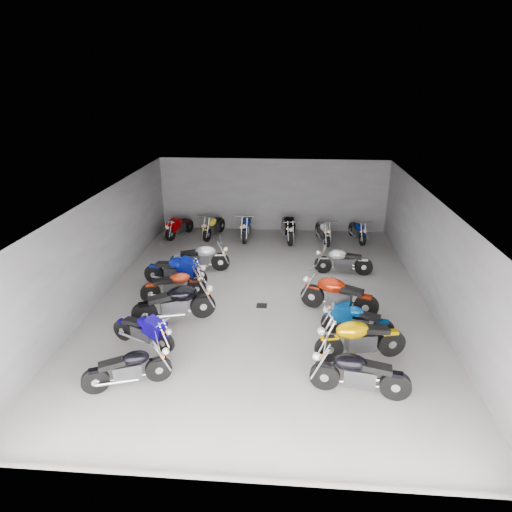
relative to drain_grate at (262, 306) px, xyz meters
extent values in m
plane|color=#97948F|center=(0.00, 0.50, -0.01)|extent=(14.00, 14.00, 0.00)
cube|color=gray|center=(0.00, 7.50, 1.59)|extent=(10.00, 0.10, 3.20)
cube|color=gray|center=(-5.00, 0.50, 1.59)|extent=(0.10, 14.00, 3.20)
cube|color=gray|center=(5.00, 0.50, 1.59)|extent=(0.10, 14.00, 3.20)
cube|color=black|center=(0.00, 0.50, 3.21)|extent=(10.00, 14.00, 0.04)
cube|color=black|center=(0.00, 0.00, 0.00)|extent=(0.32, 0.32, 0.01)
cylinder|color=black|center=(-2.09, -3.82, 0.29)|extent=(0.60, 0.35, 0.60)
cylinder|color=black|center=(-3.34, -4.36, 0.29)|extent=(0.61, 0.37, 0.60)
cube|color=#2D2D30|center=(-2.71, -4.09, 0.39)|extent=(0.67, 0.50, 0.38)
ellipsoid|color=black|center=(-2.52, -4.01, 0.69)|extent=(0.73, 0.60, 0.34)
cube|color=black|center=(-2.99, -4.21, 0.65)|extent=(0.63, 0.47, 0.17)
cylinder|color=black|center=(-2.27, -2.69, 0.28)|extent=(0.58, 0.34, 0.58)
cylinder|color=black|center=(-3.48, -2.18, 0.28)|extent=(0.59, 0.35, 0.58)
cube|color=#2D2D30|center=(-2.88, -2.44, 0.38)|extent=(0.65, 0.48, 0.36)
ellipsoid|color=#0D017A|center=(-2.70, -2.51, 0.67)|extent=(0.71, 0.58, 0.33)
cube|color=black|center=(-3.15, -2.32, 0.63)|extent=(0.61, 0.45, 0.17)
cylinder|color=black|center=(-1.64, -0.82, 0.35)|extent=(0.72, 0.42, 0.72)
cylinder|color=black|center=(-3.14, -1.46, 0.35)|extent=(0.73, 0.44, 0.72)
cube|color=#2D2D30|center=(-2.39, -1.14, 0.47)|extent=(0.81, 0.60, 0.45)
ellipsoid|color=black|center=(-2.16, -1.05, 0.83)|extent=(0.88, 0.71, 0.41)
cube|color=black|center=(-2.72, -1.28, 0.78)|extent=(0.76, 0.56, 0.21)
cylinder|color=black|center=(-2.08, 0.42, 0.30)|extent=(0.63, 0.31, 0.62)
cylinder|color=black|center=(-3.41, -0.02, 0.30)|extent=(0.63, 0.33, 0.62)
cube|color=#2D2D30|center=(-2.74, 0.20, 0.40)|extent=(0.69, 0.47, 0.39)
ellipsoid|color=#9D2B11|center=(-2.54, 0.27, 0.71)|extent=(0.75, 0.57, 0.35)
cube|color=black|center=(-3.04, 0.10, 0.67)|extent=(0.64, 0.44, 0.18)
cylinder|color=black|center=(-2.19, 1.08, 0.33)|extent=(0.69, 0.25, 0.67)
cylinder|color=black|center=(-3.69, 1.36, 0.33)|extent=(0.69, 0.28, 0.67)
cube|color=#2D2D30|center=(-2.94, 1.22, 0.44)|extent=(0.73, 0.43, 0.42)
ellipsoid|color=#0B1B9E|center=(-2.71, 1.18, 0.77)|extent=(0.78, 0.54, 0.38)
cube|color=black|center=(-3.27, 1.28, 0.73)|extent=(0.68, 0.40, 0.19)
cylinder|color=black|center=(-1.65, 2.63, 0.32)|extent=(0.67, 0.26, 0.66)
cylinder|color=black|center=(-3.11, 2.33, 0.32)|extent=(0.67, 0.28, 0.66)
cube|color=#2D2D30|center=(-2.38, 2.48, 0.43)|extent=(0.71, 0.43, 0.41)
ellipsoid|color=silver|center=(-2.16, 2.52, 0.75)|extent=(0.76, 0.54, 0.37)
cube|color=black|center=(-2.71, 2.42, 0.71)|extent=(0.67, 0.40, 0.19)
cylinder|color=black|center=(1.64, -3.84, 0.33)|extent=(0.68, 0.24, 0.66)
cylinder|color=black|center=(3.12, -4.07, 0.33)|extent=(0.68, 0.26, 0.66)
cube|color=#2D2D30|center=(2.38, -3.95, 0.43)|extent=(0.71, 0.41, 0.41)
ellipsoid|color=black|center=(2.15, -3.92, 0.76)|extent=(0.76, 0.52, 0.37)
cube|color=black|center=(2.70, -4.00, 0.72)|extent=(0.67, 0.38, 0.19)
cylinder|color=black|center=(1.81, -2.76, 0.34)|extent=(0.71, 0.30, 0.70)
cylinder|color=black|center=(3.35, -2.39, 0.34)|extent=(0.72, 0.32, 0.70)
cube|color=#2D2D30|center=(2.58, -2.57, 0.45)|extent=(0.77, 0.49, 0.44)
ellipsoid|color=#D99D00|center=(2.34, -2.63, 0.80)|extent=(0.83, 0.60, 0.39)
cube|color=black|center=(2.92, -2.49, 0.76)|extent=(0.72, 0.45, 0.20)
cylinder|color=black|center=(1.99, -1.38, 0.29)|extent=(0.60, 0.25, 0.59)
cylinder|color=black|center=(3.29, -1.68, 0.29)|extent=(0.61, 0.27, 0.59)
cube|color=#2D2D30|center=(2.64, -1.53, 0.38)|extent=(0.65, 0.40, 0.37)
ellipsoid|color=navy|center=(2.44, -1.49, 0.68)|extent=(0.69, 0.50, 0.33)
cube|color=black|center=(2.92, -1.60, 0.64)|extent=(0.60, 0.38, 0.17)
cylinder|color=black|center=(1.52, 0.07, 0.35)|extent=(0.72, 0.39, 0.71)
cylinder|color=black|center=(3.02, -0.50, 0.35)|extent=(0.72, 0.41, 0.71)
cube|color=#2D2D30|center=(2.27, -0.21, 0.46)|extent=(0.79, 0.57, 0.44)
ellipsoid|color=maroon|center=(2.04, -0.13, 0.82)|extent=(0.86, 0.68, 0.40)
cube|color=black|center=(2.60, -0.34, 0.77)|extent=(0.74, 0.53, 0.20)
cylinder|color=black|center=(1.99, 2.68, 0.30)|extent=(0.63, 0.16, 0.62)
cylinder|color=black|center=(3.39, 2.61, 0.30)|extent=(0.63, 0.18, 0.62)
cube|color=#2D2D30|center=(2.69, 2.64, 0.40)|extent=(0.64, 0.32, 0.39)
ellipsoid|color=#A9A9AE|center=(2.48, 2.66, 0.71)|extent=(0.68, 0.42, 0.35)
cube|color=black|center=(3.00, 2.63, 0.67)|extent=(0.60, 0.30, 0.18)
cylinder|color=black|center=(-4.24, 5.64, 0.28)|extent=(0.33, 0.58, 0.58)
cylinder|color=black|center=(-3.72, 6.84, 0.28)|extent=(0.35, 0.58, 0.58)
cube|color=#2D2D30|center=(-3.98, 6.24, 0.37)|extent=(0.48, 0.64, 0.36)
ellipsoid|color=#990204|center=(-4.06, 6.06, 0.66)|extent=(0.57, 0.70, 0.32)
cube|color=black|center=(-3.87, 6.50, 0.62)|extent=(0.45, 0.60, 0.16)
cylinder|color=black|center=(-2.68, 5.65, 0.30)|extent=(0.29, 0.63, 0.62)
cylinder|color=black|center=(-2.31, 7.00, 0.30)|extent=(0.30, 0.63, 0.62)
cube|color=#2D2D30|center=(-2.49, 6.33, 0.40)|extent=(0.45, 0.68, 0.39)
ellipsoid|color=gold|center=(-2.55, 6.12, 0.71)|extent=(0.55, 0.73, 0.35)
cube|color=black|center=(-2.41, 6.62, 0.67)|extent=(0.42, 0.64, 0.18)
cylinder|color=black|center=(-1.08, 5.51, 0.33)|extent=(0.15, 0.67, 0.67)
cylinder|color=black|center=(-1.04, 7.02, 0.33)|extent=(0.17, 0.67, 0.67)
cube|color=#2D2D30|center=(-1.06, 6.27, 0.43)|extent=(0.33, 0.68, 0.42)
ellipsoid|color=navy|center=(-1.06, 6.04, 0.76)|extent=(0.43, 0.72, 0.37)
cube|color=black|center=(-1.05, 6.60, 0.72)|extent=(0.31, 0.64, 0.19)
cylinder|color=black|center=(0.80, 5.43, 0.34)|extent=(0.25, 0.70, 0.69)
cylinder|color=black|center=(0.55, 6.97, 0.34)|extent=(0.27, 0.71, 0.69)
cube|color=#2D2D30|center=(0.68, 6.20, 0.45)|extent=(0.43, 0.74, 0.43)
ellipsoid|color=black|center=(0.71, 5.96, 0.79)|extent=(0.54, 0.79, 0.39)
cube|color=black|center=(0.62, 6.54, 0.75)|extent=(0.40, 0.70, 0.20)
cylinder|color=black|center=(2.30, 5.36, 0.29)|extent=(0.24, 0.61, 0.60)
cylinder|color=black|center=(2.03, 6.69, 0.29)|extent=(0.26, 0.61, 0.60)
cube|color=#2D2D30|center=(2.16, 6.02, 0.39)|extent=(0.40, 0.65, 0.37)
ellipsoid|color=silver|center=(2.20, 5.82, 0.68)|extent=(0.49, 0.70, 0.34)
cube|color=black|center=(2.10, 6.32, 0.65)|extent=(0.37, 0.61, 0.17)
cylinder|color=black|center=(3.77, 5.66, 0.28)|extent=(0.23, 0.58, 0.56)
cylinder|color=black|center=(3.49, 6.91, 0.28)|extent=(0.25, 0.58, 0.56)
cube|color=#2D2D30|center=(3.63, 6.29, 0.36)|extent=(0.38, 0.62, 0.35)
ellipsoid|color=#011C8D|center=(3.67, 6.10, 0.65)|extent=(0.47, 0.66, 0.32)
cube|color=black|center=(3.57, 6.56, 0.61)|extent=(0.36, 0.58, 0.16)
camera|label=1|loc=(0.78, -12.29, 6.42)|focal=32.00mm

